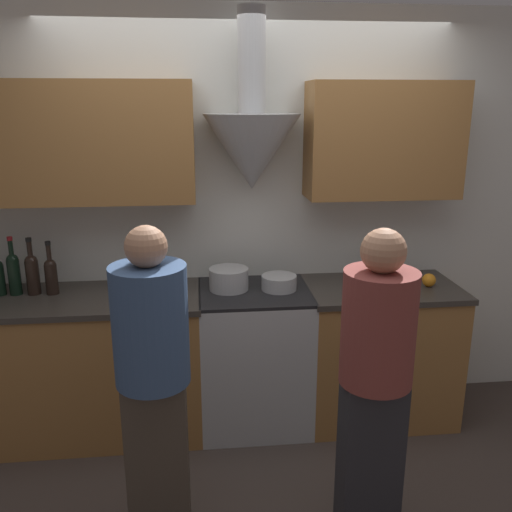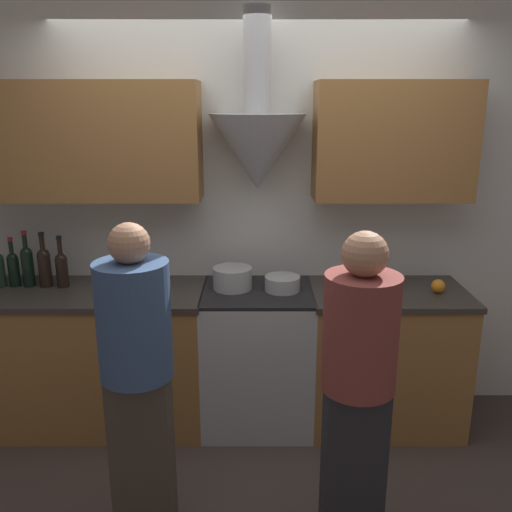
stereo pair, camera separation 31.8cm
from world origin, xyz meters
The scene contains 15 objects.
ground_plane centered at (0.00, 0.00, 0.00)m, with size 12.00×12.00×0.00m, color #423833.
wall_back centered at (-0.08, 0.60, 1.47)m, with size 8.40×0.58×2.60m.
counter_left centered at (-1.06, 0.33, 0.45)m, with size 1.46×0.62×0.90m.
counter_right centered at (0.82, 0.33, 0.45)m, with size 0.97×0.62×0.90m.
stove_range centered at (0.00, 0.33, 0.46)m, with size 0.69×0.60×0.90m.
wine_bottle_2 centered at (-1.53, 0.42, 1.03)m, with size 0.07×0.07×0.32m.
wine_bottle_3 centered at (-1.44, 0.41, 1.05)m, with size 0.07×0.07×0.36m.
wine_bottle_4 centered at (-1.33, 0.41, 1.04)m, with size 0.08×0.08×0.35m.
wine_bottle_5 centered at (-1.22, 0.40, 1.03)m, with size 0.07×0.07×0.33m.
stock_pot centered at (-0.15, 0.37, 0.97)m, with size 0.24×0.24×0.14m.
mixing_bowl centered at (0.15, 0.33, 0.95)m, with size 0.22×0.22×0.09m.
orange_fruit centered at (1.10, 0.29, 0.95)m, with size 0.08×0.08×0.08m.
saucepan centered at (0.78, 0.41, 0.96)m, with size 0.16×0.16×0.10m.
person_foreground_left centered at (-0.55, -0.60, 0.84)m, with size 0.33×0.33×1.54m.
person_foreground_right centered at (0.44, -0.70, 0.84)m, with size 0.33×0.33×1.52m.
Camera 2 is at (-0.01, -2.83, 2.03)m, focal length 38.00 mm.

